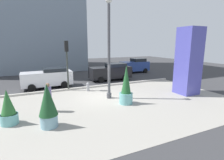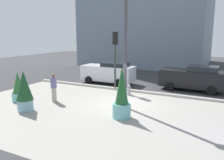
{
  "view_description": "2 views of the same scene",
  "coord_description": "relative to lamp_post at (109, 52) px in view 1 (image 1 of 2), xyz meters",
  "views": [
    {
      "loc": [
        -4.74,
        -12.0,
        4.06
      ],
      "look_at": [
        0.61,
        -0.53,
        1.39
      ],
      "focal_mm": 28.02,
      "sensor_mm": 36.0,
      "label": 1
    },
    {
      "loc": [
        5.43,
        -12.03,
        4.12
      ],
      "look_at": [
        -0.4,
        -0.47,
        1.52
      ],
      "focal_mm": 36.96,
      "sensor_mm": 36.0,
      "label": 2
    }
  ],
  "objects": [
    {
      "name": "pedestrian_on_sidewalk",
      "position": [
        -4.36,
        -0.91,
        -2.43
      ],
      "size": [
        0.51,
        0.51,
        1.77
      ],
      "color": "#B2AD9E",
      "rests_on": "ground_plane"
    },
    {
      "name": "fire_hydrant",
      "position": [
        -0.84,
        2.61,
        -3.05
      ],
      "size": [
        0.36,
        0.26,
        0.75
      ],
      "color": "#99999E",
      "rests_on": "ground_plane"
    },
    {
      "name": "potted_plant_near_left",
      "position": [
        -4.57,
        -3.0,
        -2.29
      ],
      "size": [
        0.9,
        0.9,
        2.21
      ],
      "color": "#7AA8B7",
      "rests_on": "ground_plane"
    },
    {
      "name": "car_intersection",
      "position": [
        -3.83,
        5.33,
        -2.49
      ],
      "size": [
        4.44,
        1.96,
        1.8
      ],
      "color": "silver",
      "rests_on": "ground_plane"
    },
    {
      "name": "car_curb_west",
      "position": [
        2.89,
        5.97,
        -2.47
      ],
      "size": [
        4.63,
        2.07,
        1.87
      ],
      "color": "black",
      "rests_on": "ground_plane"
    },
    {
      "name": "lamp_post",
      "position": [
        0.0,
        0.0,
        0.0
      ],
      "size": [
        0.44,
        0.44,
        7.01
      ],
      "color": "#4C4C51",
      "rests_on": "ground_plane"
    },
    {
      "name": "ground_plane",
      "position": [
        -0.4,
        4.45,
        -3.42
      ],
      "size": [
        60.0,
        60.0,
        0.0
      ],
      "primitive_type": "plane",
      "color": "#38383A"
    },
    {
      "name": "curb_strip",
      "position": [
        -0.4,
        3.57,
        -3.34
      ],
      "size": [
        18.0,
        0.24,
        0.16
      ],
      "primitive_type": "cube",
      "color": "#B7B2A8",
      "rests_on": "ground_plane"
    },
    {
      "name": "car_far_lane",
      "position": [
        8.14,
        9.29,
        -2.44
      ],
      "size": [
        3.9,
        2.03,
        1.97
      ],
      "color": "#2D4793",
      "rests_on": "ground_plane"
    },
    {
      "name": "plaza_pavement",
      "position": [
        -0.4,
        -1.55,
        -3.42
      ],
      "size": [
        18.0,
        10.0,
        0.02
      ],
      "primitive_type": "cube",
      "color": "#9E998E",
      "rests_on": "ground_plane"
    },
    {
      "name": "traffic_light_far_side",
      "position": [
        -2.33,
        3.53,
        -0.54
      ],
      "size": [
        0.28,
        0.42,
        4.27
      ],
      "color": "#333833",
      "rests_on": "ground_plane"
    },
    {
      "name": "potted_plant_mid_plaza",
      "position": [
        -6.38,
        -1.82,
        -2.59
      ],
      "size": [
        0.84,
        0.84,
        1.83
      ],
      "color": "#6BB2B2",
      "rests_on": "ground_plane"
    },
    {
      "name": "art_pillar_blue",
      "position": [
        6.26,
        -1.51,
        -0.78
      ],
      "size": [
        1.52,
        1.52,
        5.29
      ],
      "primitive_type": "cube",
      "color": "#4C4CAD",
      "rests_on": "ground_plane"
    },
    {
      "name": "potted_plant_near_right",
      "position": [
        0.54,
        -1.62,
        -2.31
      ],
      "size": [
        0.91,
        0.91,
        2.64
      ],
      "color": "#6BB2B2",
      "rests_on": "ground_plane"
    }
  ]
}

